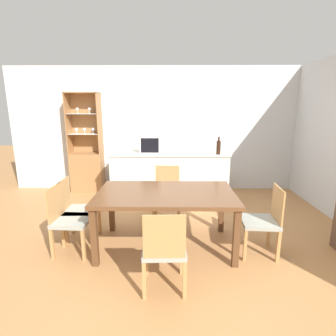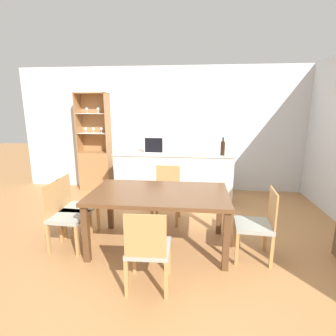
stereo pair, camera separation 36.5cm
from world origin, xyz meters
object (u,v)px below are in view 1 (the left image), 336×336
at_px(display_cabinet, 87,163).
at_px(dining_chair_side_left_near, 69,219).
at_px(dining_chair_head_near, 164,249).
at_px(dining_chair_side_right_near, 263,220).
at_px(dining_table, 166,198).
at_px(wine_bottle, 218,147).
at_px(dining_chair_side_left_far, 78,210).
at_px(microwave, 154,144).
at_px(dining_chair_head_far, 167,194).

height_order(display_cabinet, dining_chair_side_left_near, display_cabinet).
relative_size(dining_chair_head_near, dining_chair_side_right_near, 1.00).
xyz_separation_m(display_cabinet, dining_table, (1.70, -2.29, 0.06)).
distance_m(dining_chair_side_left_near, wine_bottle, 2.74).
xyz_separation_m(dining_chair_head_near, dining_chair_side_right_near, (1.16, 0.66, 0.00)).
bearing_deg(wine_bottle, display_cabinet, 163.98).
bearing_deg(dining_chair_head_near, dining_table, 88.10).
distance_m(dining_table, dining_chair_side_left_far, 1.19).
relative_size(microwave, wine_bottle, 1.59).
distance_m(dining_table, dining_chair_head_far, 0.84).
bearing_deg(dining_chair_side_right_near, wine_bottle, 12.58).
height_order(dining_chair_head_near, dining_chair_side_left_far, same).
height_order(dining_chair_head_far, dining_chair_side_left_far, same).
bearing_deg(dining_chair_head_near, dining_chair_side_right_near, 27.64).
bearing_deg(dining_chair_side_left_near, microwave, 157.47).
bearing_deg(dining_chair_head_near, dining_chair_head_far, 87.99).
bearing_deg(dining_chair_side_right_near, dining_chair_side_left_far, 86.61).
bearing_deg(dining_chair_side_left_far, dining_chair_side_right_near, 80.74).
distance_m(dining_chair_side_right_near, wine_bottle, 1.82).
relative_size(dining_chair_side_left_far, dining_chair_side_right_near, 1.00).
distance_m(dining_chair_head_far, microwave, 1.19).
height_order(dining_chair_side_left_far, wine_bottle, wine_bottle).
relative_size(dining_chair_side_right_near, dining_chair_side_left_near, 1.00).
relative_size(display_cabinet, dining_chair_head_far, 2.40).
distance_m(dining_table, wine_bottle, 1.83).
relative_size(dining_chair_head_far, dining_chair_side_left_far, 1.00).
xyz_separation_m(dining_table, dining_chair_side_left_far, (-1.16, 0.15, -0.22)).
height_order(dining_chair_head_near, dining_chair_side_right_near, same).
relative_size(dining_chair_head_near, dining_chair_side_left_near, 1.00).
bearing_deg(dining_chair_side_left_far, dining_chair_head_far, 117.73).
bearing_deg(dining_chair_side_left_far, dining_chair_head_near, 48.58).
bearing_deg(dining_chair_head_far, microwave, -73.34).
relative_size(dining_chair_side_left_far, microwave, 1.69).
xyz_separation_m(display_cabinet, dining_chair_head_far, (1.70, -1.48, -0.16)).
bearing_deg(dining_chair_head_far, dining_table, 92.01).
xyz_separation_m(dining_chair_head_near, dining_chair_side_left_far, (-1.17, 0.96, 0.00)).
relative_size(display_cabinet, wine_bottle, 6.44).
height_order(dining_table, wine_bottle, wine_bottle).
xyz_separation_m(dining_chair_side_left_far, wine_bottle, (2.07, 1.40, 0.62)).
distance_m(dining_table, dining_chair_head_near, 0.84).
bearing_deg(dining_table, dining_chair_head_near, -89.89).
bearing_deg(dining_table, wine_bottle, 59.62).
xyz_separation_m(display_cabinet, dining_chair_head_near, (1.70, -3.10, -0.16)).
height_order(dining_chair_side_right_near, dining_chair_side_left_near, same).
relative_size(display_cabinet, dining_table, 1.20).
bearing_deg(microwave, display_cabinet, 160.55).
height_order(dining_chair_head_far, wine_bottle, wine_bottle).
bearing_deg(microwave, dining_chair_head_near, -84.48).
height_order(dining_chair_head_near, wine_bottle, wine_bottle).
bearing_deg(microwave, dining_chair_side_left_near, -115.45).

